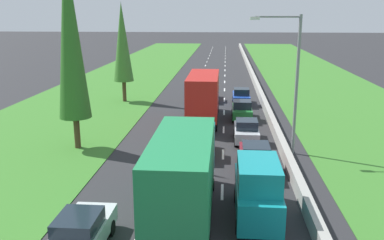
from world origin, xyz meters
The scene contains 18 objects.
ground_plane centered at (0.00, 60.00, 0.00)m, with size 300.00×300.00×0.00m, color #28282B.
grass_verge_left centered at (-12.65, 60.00, 0.02)m, with size 14.00×140.00×0.04m, color #387528.
grass_verge_right centered at (14.35, 60.00, 0.02)m, with size 14.00×140.00×0.04m, color #387528.
median_barrier centered at (5.70, 60.00, 0.42)m, with size 0.44×120.00×0.85m, color #9E9B93.
lane_markings centered at (0.00, 60.00, 0.01)m, with size 3.64×116.00×0.01m.
teal_van_right_lane centered at (3.32, 18.20, 1.40)m, with size 1.96×4.90×2.82m.
green_box_truck_centre_lane centered at (0.09, 17.65, 2.18)m, with size 2.46×9.40×4.18m.
maroon_sedan_right_lane centered at (3.66, 24.26, 0.81)m, with size 1.82×4.50×1.64m.
silver_hatchback_right_lane centered at (3.39, 29.86, 0.84)m, with size 1.74×3.90×1.72m.
yellow_hatchback_centre_lane centered at (0.17, 26.68, 0.84)m, with size 1.74×3.90×1.72m.
green_hatchback_right_lane centered at (3.31, 36.54, 0.84)m, with size 1.74×3.90×1.72m.
blue_hatchback_right_lane centered at (3.47, 42.62, 0.84)m, with size 1.74×3.90×1.72m.
red_box_truck_centre_lane centered at (0.01, 35.60, 2.18)m, with size 2.46×9.40×4.18m.
silver_sedan_left_lane centered at (-3.67, 14.87, 0.81)m, with size 1.82×4.50×1.64m.
red_sedan_centre_lane centered at (0.04, 44.59, 0.81)m, with size 1.82×4.50×1.64m.
poplar_tree_second centered at (-8.28, 27.54, 7.87)m, with size 2.14×2.14×13.64m.
poplar_tree_third centered at (-8.75, 43.24, 6.15)m, with size 2.06×2.06×10.21m.
street_light_mast centered at (6.00, 27.57, 5.23)m, with size 3.20×0.28×9.00m.
Camera 1 is at (1.78, 0.83, 9.05)m, focal length 38.95 mm.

